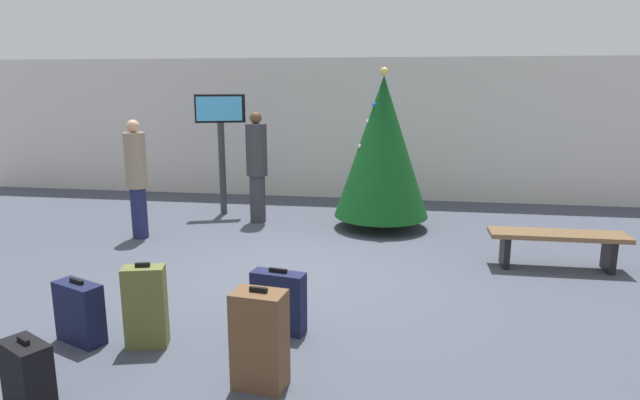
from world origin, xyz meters
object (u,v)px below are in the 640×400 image
object	(u,v)px
suitcase_2	(80,313)
suitcase_4	(260,340)
suitcase_0	(146,307)
suitcase_1	(279,302)
suitcase_3	(28,375)
holiday_tree	(382,147)
traveller_0	(257,165)
traveller_1	(137,176)
waiting_bench	(557,241)
flight_info_kiosk	(221,132)

from	to	relation	value
suitcase_2	suitcase_4	bearing A→B (deg)	-14.58
suitcase_0	suitcase_4	world-z (taller)	suitcase_4
suitcase_1	suitcase_3	world-z (taller)	suitcase_1
suitcase_0	suitcase_1	xyz separation A→B (m)	(1.12, 0.47, -0.08)
suitcase_3	suitcase_4	distance (m)	1.71
holiday_tree	suitcase_0	bearing A→B (deg)	-113.03
traveller_0	suitcase_4	distance (m)	5.28
suitcase_0	suitcase_2	xyz separation A→B (m)	(-0.65, -0.02, -0.09)
traveller_0	traveller_1	xyz separation A→B (m)	(-1.55, -1.23, -0.03)
holiday_tree	traveller_0	world-z (taller)	holiday_tree
suitcase_2	suitcase_4	distance (m)	1.91
traveller_0	suitcase_1	world-z (taller)	traveller_0
suitcase_3	suitcase_4	size ratio (longest dim) A/B	0.67
holiday_tree	traveller_0	distance (m)	2.14
waiting_bench	suitcase_3	world-z (taller)	suitcase_3
suitcase_2	suitcase_3	bearing A→B (deg)	-77.30
traveller_0	traveller_1	bearing A→B (deg)	-141.41
suitcase_3	suitcase_4	world-z (taller)	suitcase_4
suitcase_0	suitcase_4	distance (m)	1.30
traveller_1	holiday_tree	bearing A→B (deg)	17.70
suitcase_1	suitcase_0	bearing A→B (deg)	-157.12
traveller_1	suitcase_2	size ratio (longest dim) A/B	2.98
flight_info_kiosk	suitcase_1	size ratio (longest dim) A/B	3.37
suitcase_0	suitcase_3	xyz separation A→B (m)	(-0.41, -1.04, -0.12)
traveller_1	suitcase_4	bearing A→B (deg)	-52.35
traveller_1	suitcase_0	distance (m)	3.80
holiday_tree	waiting_bench	distance (m)	3.04
flight_info_kiosk	suitcase_4	xyz separation A→B (m)	(2.19, -5.55, -1.10)
holiday_tree	suitcase_2	bearing A→B (deg)	-119.53
suitcase_1	suitcase_4	world-z (taller)	suitcase_4
suitcase_3	flight_info_kiosk	bearing A→B (deg)	95.40
flight_info_kiosk	waiting_bench	world-z (taller)	flight_info_kiosk
suitcase_0	suitcase_3	size ratio (longest dim) A/B	1.43
holiday_tree	suitcase_4	size ratio (longest dim) A/B	3.12
holiday_tree	suitcase_1	bearing A→B (deg)	-101.12
suitcase_1	traveller_1	bearing A→B (deg)	135.19
flight_info_kiosk	suitcase_3	xyz separation A→B (m)	(0.58, -6.09, -1.24)
suitcase_3	holiday_tree	bearing A→B (deg)	67.22
waiting_bench	suitcase_1	size ratio (longest dim) A/B	2.66
holiday_tree	flight_info_kiosk	world-z (taller)	holiday_tree
holiday_tree	suitcase_0	size ratio (longest dim) A/B	3.26
flight_info_kiosk	suitcase_0	xyz separation A→B (m)	(0.99, -5.05, -1.12)
waiting_bench	suitcase_2	bearing A→B (deg)	-149.93
traveller_0	suitcase_2	xyz separation A→B (m)	(-0.44, -4.58, -0.71)
flight_info_kiosk	suitcase_4	world-z (taller)	flight_info_kiosk
traveller_0	suitcase_0	world-z (taller)	traveller_0
traveller_0	suitcase_3	world-z (taller)	traveller_0
traveller_1	suitcase_3	world-z (taller)	traveller_1
waiting_bench	suitcase_4	size ratio (longest dim) A/B	2.05
traveller_1	suitcase_1	distance (m)	4.10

